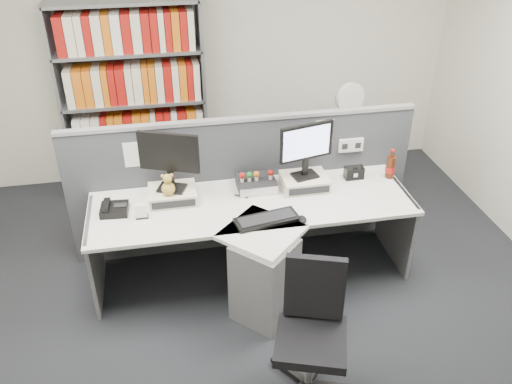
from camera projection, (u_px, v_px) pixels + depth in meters
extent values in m
plane|color=#23252A|center=(272.00, 342.00, 4.01)|extent=(5.50, 5.50, 0.00)
cube|color=beige|center=(219.00, 54.00, 5.60)|extent=(5.00, 0.04, 2.70)
cube|color=#3F4147|center=(243.00, 185.00, 4.73)|extent=(3.00, 0.05, 1.25)
cube|color=#A1A1A6|center=(242.00, 119.00, 4.39)|extent=(3.00, 0.07, 0.03)
cube|color=white|center=(351.00, 145.00, 4.68)|extent=(0.22, 0.04, 0.12)
cube|color=white|center=(134.00, 153.00, 4.34)|extent=(0.16, 0.00, 0.22)
cube|color=white|center=(183.00, 149.00, 4.40)|extent=(0.16, 0.00, 0.22)
cube|color=white|center=(324.00, 137.00, 4.59)|extent=(0.16, 0.00, 0.22)
cube|color=white|center=(252.00, 204.00, 4.32)|extent=(2.60, 0.80, 0.03)
cube|color=white|center=(262.00, 232.00, 3.99)|extent=(0.74, 0.74, 0.03)
cube|color=slate|center=(265.00, 280.00, 4.08)|extent=(0.57, 0.57, 0.69)
cube|color=slate|center=(95.00, 256.00, 4.30)|extent=(0.03, 0.70, 0.72)
cube|color=slate|center=(395.00, 222.00, 4.71)|extent=(0.03, 0.70, 0.72)
cube|color=slate|center=(245.00, 216.00, 4.81)|extent=(2.50, 0.02, 0.45)
cube|color=beige|center=(173.00, 194.00, 4.32)|extent=(0.38, 0.30, 0.10)
cube|color=black|center=(174.00, 204.00, 4.20)|extent=(0.34, 0.01, 0.06)
cube|color=beige|center=(304.00, 181.00, 4.50)|extent=(0.38, 0.30, 0.10)
cube|color=black|center=(309.00, 191.00, 4.37)|extent=(0.34, 0.01, 0.06)
cube|color=black|center=(172.00, 188.00, 4.29)|extent=(0.25, 0.22, 0.02)
cube|color=black|center=(171.00, 179.00, 4.25)|extent=(0.06, 0.04, 0.17)
cube|color=black|center=(168.00, 152.00, 4.12)|extent=(0.46, 0.21, 0.32)
cube|color=#C2C9FF|center=(170.00, 153.00, 4.11)|extent=(0.41, 0.16, 0.27)
cube|color=black|center=(305.00, 175.00, 4.47)|extent=(0.23, 0.19, 0.02)
cube|color=black|center=(305.00, 167.00, 4.42)|extent=(0.05, 0.04, 0.17)
cube|color=black|center=(307.00, 142.00, 4.31)|extent=(0.46, 0.14, 0.31)
cube|color=#C2C9FF|center=(307.00, 143.00, 4.29)|extent=(0.41, 0.10, 0.26)
cube|color=black|center=(256.00, 183.00, 4.49)|extent=(0.32, 0.28, 0.08)
cube|color=silver|center=(259.00, 192.00, 4.37)|extent=(0.32, 0.01, 0.08)
cylinder|color=beige|center=(242.00, 180.00, 4.42)|extent=(0.03, 0.03, 0.03)
sphere|color=#A5140F|center=(242.00, 175.00, 4.40)|extent=(0.05, 0.05, 0.05)
cylinder|color=beige|center=(249.00, 179.00, 4.43)|extent=(0.03, 0.03, 0.03)
sphere|color=#19721E|center=(249.00, 175.00, 4.41)|extent=(0.05, 0.05, 0.05)
cylinder|color=beige|center=(256.00, 178.00, 4.44)|extent=(0.03, 0.03, 0.03)
sphere|color=orange|center=(256.00, 174.00, 4.42)|extent=(0.05, 0.05, 0.05)
cylinder|color=beige|center=(271.00, 177.00, 4.46)|extent=(0.03, 0.03, 0.03)
sphere|color=#A5140F|center=(271.00, 173.00, 4.44)|extent=(0.05, 0.05, 0.05)
cube|color=black|center=(267.00, 220.00, 4.08)|extent=(0.52, 0.27, 0.03)
cube|color=black|center=(267.00, 218.00, 4.07)|extent=(0.45, 0.21, 0.01)
ellipsoid|color=black|center=(302.00, 219.00, 4.08)|extent=(0.06, 0.10, 0.04)
cube|color=black|center=(115.00, 209.00, 4.17)|extent=(0.22, 0.20, 0.06)
cube|color=black|center=(106.00, 205.00, 4.15)|extent=(0.06, 0.17, 0.03)
cube|color=black|center=(120.00, 205.00, 4.16)|extent=(0.10, 0.06, 0.01)
cube|color=black|center=(142.00, 216.00, 4.13)|extent=(0.10, 0.06, 0.02)
cube|color=white|center=(141.00, 212.00, 4.08)|extent=(0.09, 0.03, 0.10)
cube|color=white|center=(141.00, 209.00, 4.11)|extent=(0.09, 0.03, 0.10)
sphere|color=gold|center=(168.00, 189.00, 4.20)|extent=(0.11, 0.11, 0.11)
sphere|color=gold|center=(167.00, 179.00, 4.15)|extent=(0.07, 0.07, 0.07)
sphere|color=gold|center=(163.00, 176.00, 4.13)|extent=(0.03, 0.03, 0.03)
sphere|color=gold|center=(172.00, 175.00, 4.14)|extent=(0.03, 0.03, 0.03)
cube|color=black|center=(354.00, 173.00, 4.62)|extent=(0.16, 0.09, 0.11)
cylinder|color=#3F190A|center=(390.00, 167.00, 4.61)|extent=(0.08, 0.08, 0.20)
cylinder|color=#A5140F|center=(390.00, 169.00, 4.62)|extent=(0.08, 0.08, 0.05)
cylinder|color=#3F190A|center=(392.00, 154.00, 4.55)|extent=(0.03, 0.03, 0.05)
cylinder|color=#A5140F|center=(393.00, 150.00, 4.53)|extent=(0.04, 0.04, 0.01)
cube|color=gray|center=(63.00, 107.00, 5.28)|extent=(0.03, 0.40, 2.00)
cube|color=gray|center=(203.00, 97.00, 5.50)|extent=(0.03, 0.40, 2.00)
cube|color=gray|center=(135.00, 95.00, 5.55)|extent=(1.40, 0.02, 2.00)
cube|color=gray|center=(145.00, 185.00, 5.90)|extent=(1.38, 0.40, 0.03)
cube|color=gray|center=(140.00, 145.00, 5.64)|extent=(1.38, 0.40, 0.03)
cube|color=gray|center=(134.00, 100.00, 5.38)|extent=(1.38, 0.40, 0.03)
cube|color=gray|center=(128.00, 51.00, 5.12)|extent=(1.38, 0.40, 0.03)
cube|color=gray|center=(122.00, 1.00, 4.88)|extent=(1.38, 0.40, 0.03)
cube|color=#A5140F|center=(143.00, 171.00, 5.78)|extent=(1.24, 0.28, 0.36)
cube|color=orange|center=(138.00, 129.00, 5.51)|extent=(1.24, 0.28, 0.36)
cube|color=beige|center=(132.00, 82.00, 5.25)|extent=(1.24, 0.28, 0.36)
cube|color=white|center=(126.00, 31.00, 4.99)|extent=(1.24, 0.28, 0.36)
cube|color=gray|center=(343.00, 161.00, 5.69)|extent=(0.45, 0.60, 0.70)
cube|color=black|center=(354.00, 160.00, 5.35)|extent=(0.40, 0.02, 0.28)
cube|color=black|center=(351.00, 188.00, 5.52)|extent=(0.40, 0.02, 0.28)
cylinder|color=white|center=(346.00, 130.00, 5.50)|extent=(0.18, 0.18, 0.03)
cylinder|color=white|center=(347.00, 120.00, 5.44)|extent=(0.03, 0.03, 0.18)
cylinder|color=white|center=(350.00, 98.00, 5.29)|extent=(0.31, 0.14, 0.31)
cylinder|color=silver|center=(349.00, 97.00, 5.32)|extent=(0.31, 0.13, 0.31)
cylinder|color=silver|center=(309.00, 364.00, 3.52)|extent=(0.05, 0.05, 0.39)
cube|color=black|center=(311.00, 341.00, 3.41)|extent=(0.57, 0.57, 0.07)
cube|color=black|center=(315.00, 287.00, 3.44)|extent=(0.40, 0.22, 0.45)
cube|color=black|center=(317.00, 365.00, 3.76)|extent=(0.21, 0.26, 0.04)
cylinder|color=black|center=(322.00, 355.00, 3.86)|extent=(0.05, 0.05, 0.03)
cube|color=black|center=(288.00, 369.00, 3.73)|extent=(0.21, 0.27, 0.04)
cylinder|color=black|center=(276.00, 362.00, 3.81)|extent=(0.05, 0.05, 0.03)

